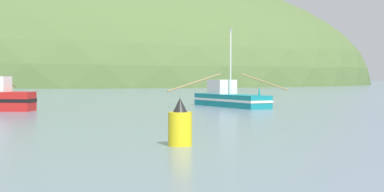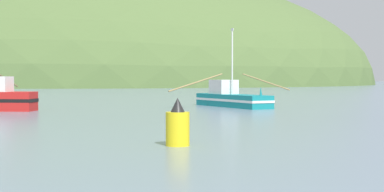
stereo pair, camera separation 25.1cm
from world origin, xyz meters
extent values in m
ellipsoid|color=#516B38|center=(13.22, 195.42, 0.00)|extent=(188.21, 150.57, 74.98)
cylinder|color=#997F4C|center=(-8.23, 45.08, 2.20)|extent=(1.45, 3.74, 1.20)
cube|color=#147F84|center=(9.25, 43.34, 0.51)|extent=(3.94, 8.87, 1.01)
cube|color=white|center=(9.25, 43.34, 0.56)|extent=(3.97, 8.96, 0.18)
cone|color=#147F84|center=(10.17, 39.47, 1.36)|extent=(0.24, 0.24, 0.70)
cube|color=silver|center=(8.92, 44.70, 1.60)|extent=(2.10, 2.42, 1.17)
cylinder|color=silver|center=(9.23, 43.39, 3.57)|extent=(0.12, 0.12, 5.11)
cube|color=white|center=(9.23, 43.39, 6.24)|extent=(0.11, 0.36, 0.20)
cylinder|color=#997F4C|center=(12.51, 44.12, 1.98)|extent=(4.66, 1.22, 1.45)
cylinder|color=#997F4C|center=(5.98, 42.56, 1.98)|extent=(4.66, 1.22, 1.45)
cylinder|color=yellow|center=(-0.96, 18.92, 0.59)|extent=(0.83, 0.83, 1.18)
cone|color=black|center=(-0.96, 18.92, 1.43)|extent=(0.50, 0.50, 0.50)
camera|label=1|loc=(-5.66, -0.27, 2.39)|focal=53.29mm
camera|label=2|loc=(-5.42, -0.33, 2.39)|focal=53.29mm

